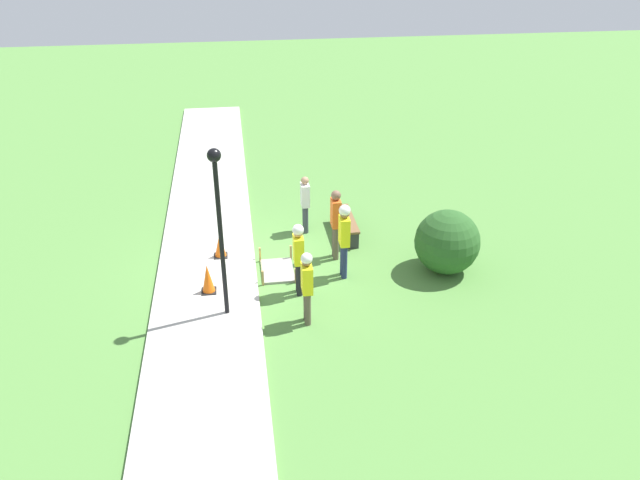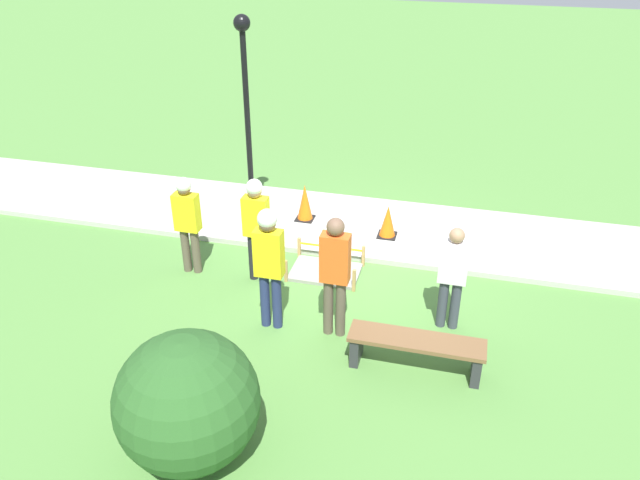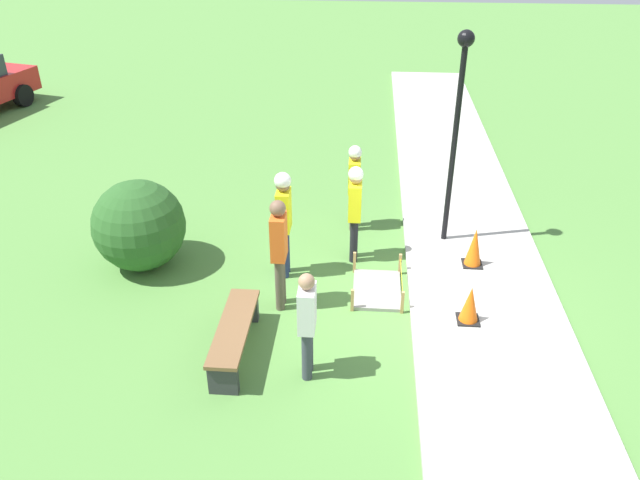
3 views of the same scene
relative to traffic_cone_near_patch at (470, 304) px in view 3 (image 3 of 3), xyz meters
name	(u,v)px [view 3 (image 3 of 3)]	position (x,y,z in m)	size (l,w,h in m)	color
ground_plane	(409,303)	(0.51, 0.86, -0.40)	(60.00, 60.00, 0.00)	#51843D
sidewalk	(485,304)	(0.51, -0.34, -0.35)	(28.00, 2.40, 0.10)	#ADAAA3
wet_concrete_patch	(377,289)	(0.82, 1.38, -0.36)	(1.19, 0.84, 0.40)	gray
traffic_cone_near_patch	(470,304)	(0.00, 0.00, 0.00)	(0.34, 0.34, 0.60)	black
traffic_cone_far_patch	(474,247)	(1.64, -0.28, 0.05)	(0.34, 0.34, 0.71)	black
park_bench	(235,333)	(-0.92, 3.41, -0.04)	(1.79, 0.44, 0.51)	#2D2D33
worker_supervisor	(284,214)	(1.24, 2.96, 0.76)	(0.40, 0.28, 1.91)	navy
worker_assistant	(355,206)	(1.84, 1.81, 0.67)	(0.40, 0.26, 1.79)	black
worker_trainee	(354,181)	(3.01, 1.85, 0.61)	(0.40, 0.25, 1.71)	brown
bystander_in_orange_shirt	(279,248)	(0.30, 2.91, 0.68)	(0.40, 0.25, 1.87)	brown
bystander_in_gray_shirt	(307,320)	(-1.26, 2.33, 0.52)	(0.40, 0.22, 1.63)	#383D47
lamppost_near	(458,109)	(2.54, 0.13, 2.20)	(0.28, 0.28, 3.79)	black
shrub_rounded_near	(139,225)	(1.33, 5.49, 0.40)	(1.59, 1.59, 1.59)	#285623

